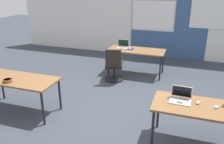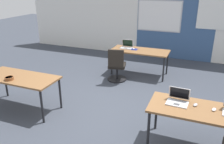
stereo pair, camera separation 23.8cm
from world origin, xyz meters
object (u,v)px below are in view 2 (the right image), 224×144
object	(u,v)px
laptop_near_right_inner	(178,100)
chair_far_left	(117,68)
mouse_far_left	(134,49)
mouse_near_right_inner	(195,105)
laptop_far_left	(127,46)
desk_far_center	(140,52)
desk_near_left	(20,79)
snack_bowl	(9,78)
desk_near_right	(202,113)
mouse_near_right_end	(214,110)

from	to	relation	value
laptop_near_right_inner	chair_far_left	bearing A→B (deg)	134.94
mouse_far_left	mouse_near_right_inner	bearing A→B (deg)	-56.23
laptop_far_left	mouse_near_right_inner	xyz separation A→B (m)	(2.06, -2.81, -0.03)
laptop_far_left	desk_far_center	bearing A→B (deg)	-13.05
desk_near_left	mouse_far_left	xyz separation A→B (m)	(1.56, 2.82, 0.08)
laptop_near_right_inner	laptop_far_left	bearing A→B (deg)	125.76
desk_near_left	mouse_near_right_inner	size ratio (longest dim) A/B	14.14
mouse_far_left	snack_bowl	size ratio (longest dim) A/B	0.63
snack_bowl	chair_far_left	bearing A→B (deg)	59.02
desk_near_right	laptop_far_left	bearing A→B (deg)	126.98
mouse_near_right_end	chair_far_left	size ratio (longest dim) A/B	0.12
laptop_far_left	laptop_near_right_inner	distance (m)	3.32
laptop_near_right_inner	desk_far_center	bearing A→B (deg)	119.91
desk_far_center	snack_bowl	xyz separation A→B (m)	(-1.81, -3.00, 0.10)
desk_near_left	desk_near_right	bearing A→B (deg)	0.00
mouse_near_right_inner	desk_near_left	bearing A→B (deg)	-178.68
mouse_far_left	laptop_near_right_inner	size ratio (longest dim) A/B	0.33
desk_far_center	mouse_far_left	world-z (taller)	mouse_far_left
desk_far_center	mouse_near_right_end	size ratio (longest dim) A/B	14.29
desk_near_left	desk_near_right	distance (m)	3.50
desk_far_center	chair_far_left	xyz separation A→B (m)	(-0.43, -0.70, -0.28)
desk_far_center	mouse_far_left	distance (m)	0.21
desk_far_center	mouse_far_left	bearing A→B (deg)	174.73
desk_far_center	laptop_near_right_inner	bearing A→B (deg)	-63.22
mouse_near_right_end	mouse_far_left	world-z (taller)	mouse_far_left
mouse_far_left	laptop_near_right_inner	world-z (taller)	laptop_near_right_inner
mouse_near_right_inner	snack_bowl	size ratio (longest dim) A/B	0.64
desk_far_center	mouse_near_right_end	distance (m)	3.36
laptop_far_left	mouse_far_left	world-z (taller)	laptop_far_left
desk_far_center	mouse_near_right_inner	bearing A→B (deg)	-58.95
desk_near_left	mouse_far_left	distance (m)	3.22
chair_far_left	desk_near_right	bearing A→B (deg)	122.82
mouse_far_left	desk_far_center	bearing A→B (deg)	-5.27
desk_near_right	snack_bowl	bearing A→B (deg)	-176.78
desk_far_center	mouse_near_right_inner	size ratio (longest dim) A/B	14.14
mouse_near_right_end	laptop_far_left	world-z (taller)	laptop_far_left
mouse_near_right_end	mouse_near_right_inner	xyz separation A→B (m)	(-0.27, 0.05, 0.00)
snack_bowl	desk_near_left	bearing A→B (deg)	72.87
mouse_near_right_end	desk_near_left	bearing A→B (deg)	-179.50
mouse_near_right_end	snack_bowl	xyz separation A→B (m)	(-3.72, -0.23, 0.02)
desk_near_left	laptop_near_right_inner	world-z (taller)	laptop_near_right_inner
desk_far_center	laptop_far_left	size ratio (longest dim) A/B	4.73
desk_near_right	mouse_near_right_end	bearing A→B (deg)	11.67
desk_near_right	mouse_far_left	size ratio (longest dim) A/B	14.23
desk_near_right	chair_far_left	bearing A→B (deg)	136.10
desk_near_left	desk_near_right	world-z (taller)	same
desk_near_left	laptop_far_left	world-z (taller)	laptop_far_left
desk_near_left	chair_far_left	xyz separation A→B (m)	(1.32, 2.10, -0.28)
desk_near_right	mouse_far_left	xyz separation A→B (m)	(-1.94, 2.82, 0.08)
mouse_near_right_end	mouse_far_left	xyz separation A→B (m)	(-2.10, 2.79, 0.00)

